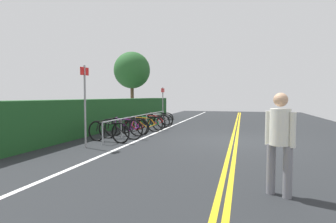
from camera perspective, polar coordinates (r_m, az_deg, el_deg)
name	(u,v)px	position (r m, az deg, el deg)	size (l,w,h in m)	color
ground_plane	(234,142)	(10.19, 13.54, -6.08)	(39.79, 11.91, 0.05)	#232628
centre_line_yellow_inner	(236,141)	(10.18, 14.00, -5.94)	(35.81, 0.10, 0.00)	gold
centre_line_yellow_outer	(232,141)	(10.19, 13.09, -5.92)	(35.81, 0.10, 0.00)	gold
bike_lane_stripe_white	(145,137)	(10.82, -4.72, -5.33)	(35.81, 0.12, 0.00)	white
bike_rack	(141,119)	(12.56, -5.57, -1.52)	(7.23, 0.05, 0.76)	#9EA0A5
bicycle_0	(108,132)	(9.86, -12.28, -4.12)	(0.51, 1.77, 0.76)	black
bicycle_1	(120,129)	(10.50, -9.83, -3.60)	(0.46, 1.81, 0.79)	black
bicycle_2	(126,127)	(11.24, -8.62, -3.14)	(0.64, 1.69, 0.79)	black
bicycle_3	(134,126)	(11.86, -7.08, -3.04)	(0.64, 1.59, 0.69)	black
bicycle_4	(144,124)	(12.48, -5.03, -2.62)	(0.64, 1.67, 0.74)	black
bicycle_5	(149,123)	(13.22, -3.95, -2.36)	(0.46, 1.70, 0.70)	black
bicycle_6	(154,121)	(14.07, -2.89, -2.01)	(0.46, 1.64, 0.71)	black
bicycle_7	(159,120)	(14.76, -1.89, -1.77)	(0.62, 1.70, 0.71)	black
bicycle_8	(158,119)	(15.46, -2.06, -1.49)	(0.65, 1.67, 0.74)	black
pedestrian	(280,137)	(4.73, 22.17, -4.93)	(0.32, 0.43, 1.65)	slate
sign_post_near	(85,99)	(8.84, -16.84, 2.49)	(0.36, 0.08, 2.54)	gray
sign_post_far	(163,101)	(16.77, -1.08, 2.13)	(0.36, 0.10, 2.15)	gray
hedge_backdrop	(115,113)	(14.74, -11.01, -0.26)	(16.18, 1.16, 1.47)	#1C4C21
tree_mid	(132,70)	(20.49, -7.47, 8.44)	(2.64, 2.64, 4.84)	brown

